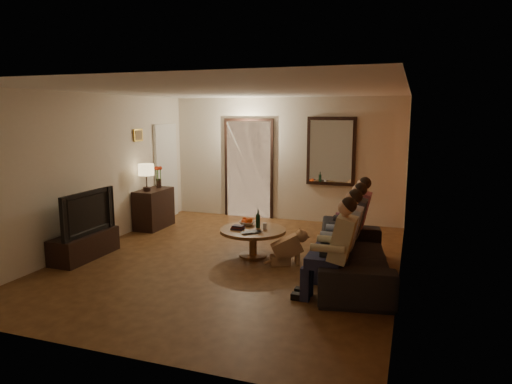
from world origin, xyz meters
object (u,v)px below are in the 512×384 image
(person_c, at_px, (350,230))
(person_d, at_px, (356,221))
(tv_stand, at_px, (85,245))
(coffee_table, at_px, (253,243))
(sofa, at_px, (354,254))
(table_lamp, at_px, (146,177))
(person_a, at_px, (337,254))
(tv, at_px, (82,212))
(laptop, at_px, (253,233))
(dresser, at_px, (154,209))
(dog, at_px, (287,246))
(wine_bottle, at_px, (258,218))
(bowl, at_px, (247,223))
(person_b, at_px, (344,241))

(person_c, distance_m, person_d, 0.60)
(tv_stand, distance_m, coffee_table, 2.67)
(sofa, bearing_deg, table_lamp, 62.47)
(person_a, bearing_deg, tv, 174.09)
(coffee_table, bearing_deg, tv_stand, -159.28)
(sofa, distance_m, person_a, 0.94)
(tv, relative_size, person_c, 0.98)
(person_a, bearing_deg, person_d, 90.00)
(laptop, bearing_deg, coffee_table, 64.74)
(sofa, height_order, person_c, person_c)
(tv, height_order, sofa, tv)
(dresser, xyz_separation_m, tv_stand, (0.00, -2.06, -0.19))
(dresser, distance_m, person_a, 4.75)
(table_lamp, distance_m, person_a, 4.66)
(tv_stand, distance_m, person_d, 4.30)
(tv_stand, xyz_separation_m, person_d, (4.05, 1.38, 0.40))
(tv, relative_size, person_d, 0.98)
(dog, height_order, coffee_table, dog)
(coffee_table, height_order, laptop, laptop)
(sofa, height_order, laptop, sofa)
(coffee_table, bearing_deg, wine_bottle, 63.43)
(tv_stand, bearing_deg, person_a, -5.91)
(bowl, bearing_deg, wine_bottle, -27.55)
(sofa, xyz_separation_m, coffee_table, (-1.65, 0.46, -0.12))
(dresser, height_order, table_lamp, table_lamp)
(sofa, relative_size, dog, 4.18)
(sofa, xyz_separation_m, person_c, (-0.10, 0.30, 0.26))
(person_d, xyz_separation_m, bowl, (-1.73, -0.22, -0.12))
(tv_stand, height_order, person_a, person_a)
(sofa, xyz_separation_m, person_b, (-0.10, -0.30, 0.26))
(laptop, bearing_deg, person_b, -63.36)
(person_d, distance_m, bowl, 1.75)
(person_d, bearing_deg, laptop, -153.77)
(table_lamp, relative_size, wine_bottle, 1.74)
(coffee_table, bearing_deg, sofa, -15.70)
(tv, xyz_separation_m, wine_bottle, (2.55, 1.05, -0.13))
(laptop, bearing_deg, bowl, 74.34)
(person_c, bearing_deg, sofa, -71.57)
(person_a, bearing_deg, person_c, 90.00)
(wine_bottle, bearing_deg, bowl, 152.45)
(person_c, relative_size, wine_bottle, 3.87)
(dresser, bearing_deg, person_b, -24.85)
(person_d, bearing_deg, tv, -161.18)
(tv_stand, bearing_deg, wine_bottle, 22.30)
(table_lamp, xyz_separation_m, person_a, (4.05, -2.26, -0.45))
(tv_stand, height_order, sofa, sofa)
(sofa, distance_m, person_b, 0.41)
(table_lamp, bearing_deg, person_c, -14.61)
(table_lamp, relative_size, tv_stand, 0.45)
(laptop, bearing_deg, tv_stand, 149.45)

